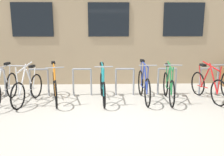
% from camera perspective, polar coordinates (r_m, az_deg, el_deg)
% --- Properties ---
extents(ground_plane, '(42.00, 42.00, 0.00)m').
position_cam_1_polar(ground_plane, '(5.41, -0.18, -9.59)').
color(ground_plane, '#B2ADA0').
extents(storefront_building, '(28.00, 6.76, 5.96)m').
position_cam_1_polar(storefront_building, '(11.60, -1.06, 17.24)').
color(storefront_building, tan).
rests_on(storefront_building, ground).
extents(bike_rack, '(6.55, 0.05, 0.78)m').
position_cam_1_polar(bike_rack, '(7.08, -1.93, -0.21)').
color(bike_rack, gray).
rests_on(bike_rack, ground).
extents(bicycle_orange, '(0.55, 1.73, 1.02)m').
position_cam_1_polar(bicycle_orange, '(6.74, -12.80, -1.94)').
color(bicycle_orange, black).
rests_on(bicycle_orange, ground).
extents(bicycle_teal, '(0.44, 1.75, 1.03)m').
position_cam_1_polar(bicycle_teal, '(6.62, -2.13, -2.02)').
color(bicycle_teal, black).
rests_on(bicycle_teal, ground).
extents(bicycle_blue, '(0.44, 1.76, 1.06)m').
position_cam_1_polar(bicycle_blue, '(6.73, 7.21, -1.67)').
color(bicycle_blue, black).
rests_on(bicycle_blue, ground).
extents(bicycle_red, '(0.47, 1.63, 1.05)m').
position_cam_1_polar(bicycle_red, '(7.17, 20.85, -1.71)').
color(bicycle_red, black).
rests_on(bicycle_red, ground).
extents(bicycle_silver, '(0.44, 1.76, 1.02)m').
position_cam_1_polar(bicycle_silver, '(6.97, -23.31, -2.19)').
color(bicycle_silver, black).
rests_on(bicycle_silver, ground).
extents(bicycle_green, '(0.44, 1.66, 1.06)m').
position_cam_1_polar(bicycle_green, '(6.78, 12.69, -1.93)').
color(bicycle_green, black).
rests_on(bicycle_green, ground).
extents(bicycle_white, '(0.47, 1.63, 1.07)m').
position_cam_1_polar(bicycle_white, '(6.81, -18.54, -2.27)').
color(bicycle_white, black).
rests_on(bicycle_white, ground).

